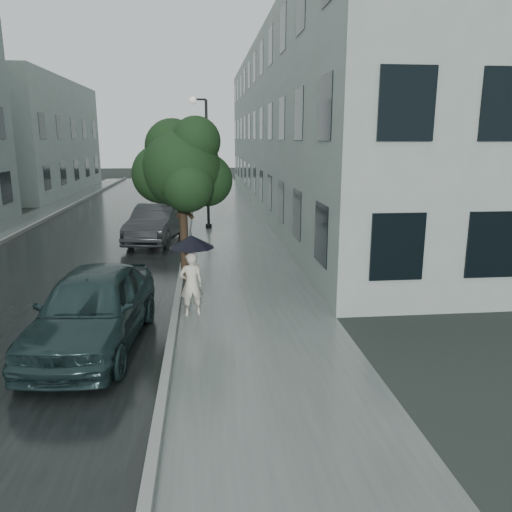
{
  "coord_description": "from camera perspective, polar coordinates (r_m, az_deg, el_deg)",
  "views": [
    {
      "loc": [
        -0.87,
        -8.77,
        3.91
      ],
      "look_at": [
        0.27,
        2.19,
        1.3
      ],
      "focal_mm": 35.0,
      "sensor_mm": 36.0,
      "label": 1
    }
  ],
  "objects": [
    {
      "name": "ground",
      "position": [
        9.64,
        -0.26,
        -10.6
      ],
      "size": [
        120.0,
        120.0,
        0.0
      ],
      "primitive_type": "plane",
      "color": "black",
      "rests_on": "ground"
    },
    {
      "name": "kerb_near",
      "position": [
        21.13,
        -7.76,
        2.75
      ],
      "size": [
        0.15,
        60.0,
        0.15
      ],
      "primitive_type": "cube",
      "color": "slate",
      "rests_on": "ground"
    },
    {
      "name": "kerb_far",
      "position": [
        22.48,
        -25.9,
        2.16
      ],
      "size": [
        0.15,
        60.0,
        0.15
      ],
      "primitive_type": "cube",
      "color": "slate",
      "rests_on": "ground"
    },
    {
      "name": "pedestrian",
      "position": [
        11.23,
        -7.4,
        -3.19
      ],
      "size": [
        0.6,
        0.46,
        1.46
      ],
      "primitive_type": "imported",
      "rotation": [
        0.0,
        0.0,
        3.36
      ],
      "color": "beige",
      "rests_on": "sidewalk"
    },
    {
      "name": "building_far_b",
      "position": [
        40.86,
        -24.95,
        12.25
      ],
      "size": [
        7.02,
        18.0,
        8.0
      ],
      "color": "#909D98",
      "rests_on": "ground"
    },
    {
      "name": "car_near",
      "position": [
        10.02,
        -18.12,
        -5.66
      ],
      "size": [
        2.16,
        4.58,
        1.51
      ],
      "primitive_type": "imported",
      "rotation": [
        0.0,
        0.0,
        -0.08
      ],
      "color": "#1C2E2F",
      "rests_on": "ground"
    },
    {
      "name": "car_far",
      "position": [
        19.63,
        -11.3,
        3.72
      ],
      "size": [
        2.23,
        4.54,
        1.43
      ],
      "primitive_type": "imported",
      "rotation": [
        0.0,
        0.0,
        -0.17
      ],
      "color": "black",
      "rests_on": "ground"
    },
    {
      "name": "street_tree",
      "position": [
        13.75,
        -8.48,
        9.97
      ],
      "size": [
        2.75,
        2.5,
        4.48
      ],
      "color": "#332619",
      "rests_on": "ground"
    },
    {
      "name": "lamp_post",
      "position": [
        21.97,
        -5.99,
        11.37
      ],
      "size": [
        0.84,
        0.38,
        5.6
      ],
      "rotation": [
        0.0,
        0.0,
        0.15
      ],
      "color": "black",
      "rests_on": "ground"
    },
    {
      "name": "building_near",
      "position": [
        28.98,
        6.92,
        14.4
      ],
      "size": [
        7.02,
        36.0,
        9.0
      ],
      "color": "#909D98",
      "rests_on": "ground"
    },
    {
      "name": "umbrella",
      "position": [
        11.0,
        -7.37,
        1.66
      ],
      "size": [
        1.13,
        1.13,
        0.96
      ],
      "rotation": [
        0.0,
        0.0,
        0.12
      ],
      "color": "black",
      "rests_on": "ground"
    },
    {
      "name": "sidewalk",
      "position": [
        21.16,
        -2.81,
        2.67
      ],
      "size": [
        3.5,
        60.0,
        0.01
      ],
      "primitive_type": "cube",
      "color": "slate",
      "rests_on": "ground"
    },
    {
      "name": "asphalt_road",
      "position": [
        21.55,
        -17.1,
        2.28
      ],
      "size": [
        6.85,
        60.0,
        0.0
      ],
      "primitive_type": "cube",
      "color": "black",
      "rests_on": "ground"
    }
  ]
}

